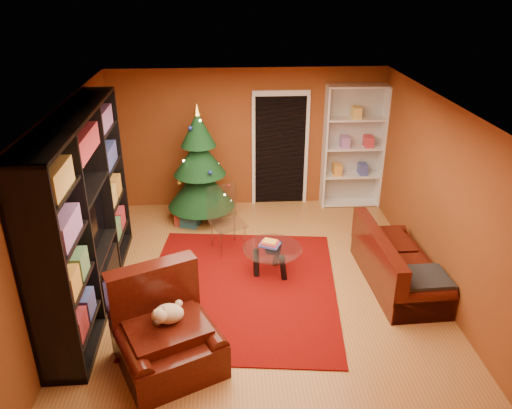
{
  "coord_description": "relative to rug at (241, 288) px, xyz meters",
  "views": [
    {
      "loc": [
        -0.41,
        -6.14,
        4.11
      ],
      "look_at": [
        0.0,
        0.4,
        1.05
      ],
      "focal_mm": 35.0,
      "sensor_mm": 36.0,
      "label": 1
    }
  ],
  "objects": [
    {
      "name": "white_bookshelf",
      "position": [
        2.21,
        2.75,
        1.14
      ],
      "size": [
        1.1,
        0.41,
        2.37
      ],
      "primitive_type": null,
      "rotation": [
        0.0,
        0.0,
        -0.01
      ],
      "color": "white",
      "rests_on": "floor"
    },
    {
      "name": "christmas_tree",
      "position": [
        -0.62,
        2.3,
        1.03
      ],
      "size": [
        1.28,
        1.28,
        2.14
      ],
      "primitive_type": null,
      "rotation": [
        0.0,
        0.0,
        -0.07
      ],
      "color": "black",
      "rests_on": "floor"
    },
    {
      "name": "gift_box_red",
      "position": [
        -0.99,
        2.1,
        0.11
      ],
      "size": [
        0.24,
        0.24,
        0.24
      ],
      "primitive_type": "cube",
      "rotation": [
        0.0,
        0.0,
        -0.01
      ],
      "color": "#A03527",
      "rests_on": "floor"
    },
    {
      "name": "sofa",
      "position": [
        2.28,
        0.01,
        0.4
      ],
      "size": [
        0.93,
        1.92,
        0.81
      ],
      "primitive_type": null,
      "rotation": [
        0.0,
        0.0,
        1.61
      ],
      "color": "black",
      "rests_on": "rug"
    },
    {
      "name": "acrylic_chair",
      "position": [
        -0.16,
        1.1,
        0.47
      ],
      "size": [
        0.66,
        0.68,
        0.96
      ],
      "primitive_type": null,
      "rotation": [
        0.0,
        0.0,
        0.4
      ],
      "color": "#66605B",
      "rests_on": "rug"
    },
    {
      "name": "coffee_table",
      "position": [
        0.49,
        0.36,
        0.22
      ],
      "size": [
        1.16,
        1.16,
        0.55
      ],
      "primitive_type": null,
      "rotation": [
        0.0,
        0.0,
        -0.42
      ],
      "color": "gray",
      "rests_on": "rug"
    },
    {
      "name": "armchair",
      "position": [
        -0.86,
        -1.48,
        0.44
      ],
      "size": [
        1.54,
        1.54,
        0.9
      ],
      "primitive_type": null,
      "rotation": [
        0.0,
        0.0,
        0.44
      ],
      "color": "black",
      "rests_on": "rug"
    },
    {
      "name": "wall_back",
      "position": [
        0.26,
        2.96,
        1.29
      ],
      "size": [
        5.0,
        0.05,
        2.6
      ],
      "primitive_type": "cube",
      "color": "brown",
      "rests_on": "ground"
    },
    {
      "name": "dog",
      "position": [
        -0.84,
        -1.41,
        0.66
      ],
      "size": [
        0.49,
        0.44,
        0.29
      ],
      "primitive_type": null,
      "rotation": [
        0.0,
        0.0,
        0.44
      ],
      "color": "beige",
      "rests_on": "armchair"
    },
    {
      "name": "doorway",
      "position": [
        0.86,
        2.91,
        1.04
      ],
      "size": [
        1.06,
        0.6,
        2.16
      ],
      "primitive_type": null,
      "color": "black",
      "rests_on": "floor"
    },
    {
      "name": "ceiling",
      "position": [
        0.26,
        0.18,
        2.62
      ],
      "size": [
        5.0,
        5.5,
        0.05
      ],
      "primitive_type": "cube",
      "color": "silver",
      "rests_on": "wall_back"
    },
    {
      "name": "wall_left",
      "position": [
        -2.27,
        0.18,
        1.29
      ],
      "size": [
        0.05,
        5.5,
        2.6
      ],
      "primitive_type": "cube",
      "color": "brown",
      "rests_on": "ground"
    },
    {
      "name": "media_unit",
      "position": [
        -2.02,
        -0.06,
        1.27
      ],
      "size": [
        0.57,
        3.35,
        2.57
      ],
      "primitive_type": null,
      "rotation": [
        0.0,
        0.0,
        0.02
      ],
      "color": "black",
      "rests_on": "floor"
    },
    {
      "name": "floor",
      "position": [
        0.26,
        0.18,
        -0.03
      ],
      "size": [
        5.0,
        5.5,
        0.05
      ],
      "primitive_type": "cube",
      "color": "#9A602C",
      "rests_on": "ground"
    },
    {
      "name": "gift_box_teal",
      "position": [
        -0.82,
        2.03,
        0.14
      ],
      "size": [
        0.38,
        0.38,
        0.3
      ],
      "primitive_type": "cube",
      "rotation": [
        0.0,
        0.0,
        -0.33
      ],
      "color": "#1C5569",
      "rests_on": "floor"
    },
    {
      "name": "rug",
      "position": [
        0.0,
        0.0,
        0.0
      ],
      "size": [
        3.04,
        3.44,
        0.02
      ],
      "primitive_type": "cube",
      "rotation": [
        0.0,
        0.0,
        -0.11
      ],
      "color": "#680704",
      "rests_on": "floor"
    },
    {
      "name": "wall_right",
      "position": [
        2.78,
        0.18,
        1.29
      ],
      "size": [
        0.05,
        5.5,
        2.6
      ],
      "primitive_type": "cube",
      "color": "brown",
      "rests_on": "ground"
    }
  ]
}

